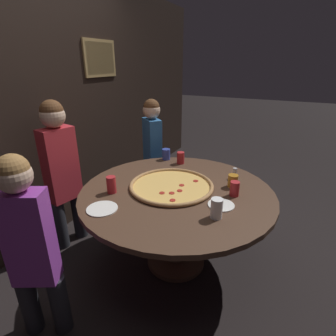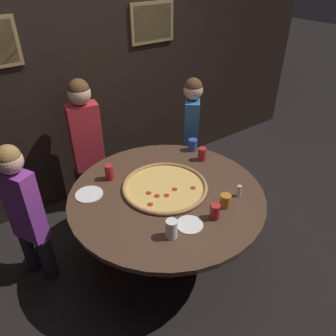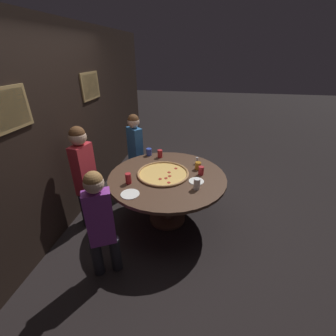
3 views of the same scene
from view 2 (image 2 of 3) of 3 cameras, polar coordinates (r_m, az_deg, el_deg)
The scene contains 16 objects.
ground_plane at distance 3.16m, azimuth -0.21°, elevation -15.01°, with size 24.00×24.00×0.00m, color black.
back_wall at distance 3.48m, azimuth -14.29°, elevation 14.81°, with size 6.40×0.08×2.60m.
dining_table at distance 2.73m, azimuth -0.23°, elevation -6.53°, with size 1.58×1.58×0.74m.
giant_pizza at distance 2.69m, azimuth -0.55°, elevation -3.28°, with size 0.71×0.71×0.03m.
drink_cup_far_right at distance 2.24m, azimuth 0.61°, elevation -10.55°, with size 0.08×0.08×0.14m, color white.
drink_cup_near_right at distance 2.41m, azimuth 8.17°, elevation -7.52°, with size 0.07×0.07×0.12m, color #B22328.
drink_cup_centre_back at distance 2.81m, azimuth -10.18°, elevation -0.70°, with size 0.07×0.07×0.14m, color #B22328.
drink_cup_by_shaker at distance 2.53m, azimuth 9.95°, elevation -5.64°, with size 0.08×0.08×0.11m, color #BC7A23.
drink_cup_front_edge at distance 3.20m, azimuth 4.32°, elevation 4.05°, with size 0.09×0.09×0.11m, color #384CB7.
drink_cup_far_left at distance 3.05m, azimuth 5.95°, elevation 2.44°, with size 0.08×0.08×0.12m, color #B22328.
white_plate_right_side at distance 2.37m, azimuth 3.77°, elevation -9.81°, with size 0.19×0.19×0.01m, color white.
white_plate_left_side at distance 2.70m, azimuth -13.58°, elevation -4.46°, with size 0.22×0.22×0.01m, color white.
condiment_shaker at distance 2.65m, azimuth 12.27°, elevation -3.91°, with size 0.04×0.04×0.10m.
diner_far_right at distance 3.56m, azimuth 4.08°, elevation 6.54°, with size 0.31×0.33×1.33m.
diner_centre_back at distance 3.35m, azimuth -14.02°, elevation 4.76°, with size 0.37×0.21×1.42m.
diner_side_right at distance 2.76m, azimuth -23.74°, elevation -6.46°, with size 0.25×0.33×1.28m.
Camera 2 is at (-1.22, -1.69, 2.37)m, focal length 35.00 mm.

